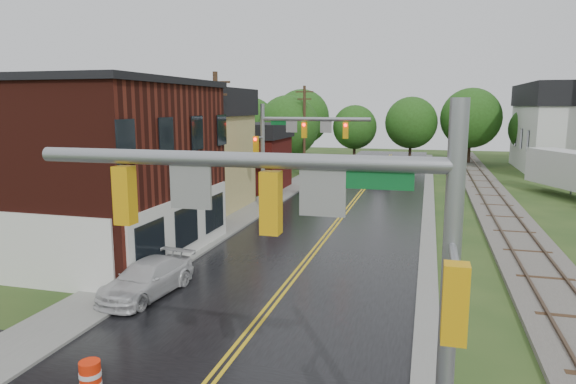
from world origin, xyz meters
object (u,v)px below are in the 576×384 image
at_px(utility_pole_b, 217,146).
at_px(tree_left_b, 140,122).
at_px(suv_dark, 379,175).
at_px(construction_barrel, 91,379).
at_px(pickup_white, 147,279).
at_px(tree_left_c, 223,133).
at_px(tree_left_e, 289,127).
at_px(traffic_signal_far, 293,138).
at_px(tree_left_a, 30,136).
at_px(utility_pole_c, 304,129).
at_px(traffic_signal_near, 315,237).
at_px(brick_building, 52,166).

relative_size(utility_pole_b, tree_left_b, 0.93).
distance_m(suv_dark, construction_barrel, 38.60).
height_order(tree_left_b, pickup_white, tree_left_b).
height_order(tree_left_c, construction_barrel, tree_left_c).
bearing_deg(tree_left_e, traffic_signal_far, -74.11).
height_order(utility_pole_b, pickup_white, utility_pole_b).
distance_m(tree_left_a, suv_dark, 29.47).
distance_m(tree_left_e, construction_barrel, 42.59).
xyz_separation_m(tree_left_b, construction_barrel, (15.28, -27.90, -5.26)).
bearing_deg(pickup_white, utility_pole_b, 106.51).
bearing_deg(utility_pole_c, traffic_signal_far, -78.91).
height_order(traffic_signal_near, tree_left_a, tree_left_a).
xyz_separation_m(utility_pole_c, tree_left_e, (-2.05, 1.90, 0.09)).
relative_size(tree_left_e, pickup_white, 1.83).
distance_m(tree_left_c, construction_barrel, 37.85).
height_order(traffic_signal_near, tree_left_b, tree_left_b).
bearing_deg(traffic_signal_far, construction_barrel, -87.74).
bearing_deg(traffic_signal_far, pickup_white, -94.60).
bearing_deg(construction_barrel, utility_pole_c, 96.05).
xyz_separation_m(suv_dark, construction_barrel, (-3.36, -38.45, -0.19)).
bearing_deg(traffic_signal_near, construction_barrel, 161.67).
height_order(traffic_signal_near, tree_left_c, tree_left_c).
bearing_deg(tree_left_e, construction_barrel, -81.47).
bearing_deg(brick_building, utility_pole_c, 78.91).
relative_size(brick_building, tree_left_a, 1.65).
relative_size(utility_pole_b, tree_left_a, 1.04).
xyz_separation_m(brick_building, tree_left_c, (-1.36, 24.90, 0.36)).
height_order(brick_building, utility_pole_b, utility_pole_b).
distance_m(brick_building, utility_pole_c, 29.56).
distance_m(brick_building, traffic_signal_far, 15.03).
xyz_separation_m(utility_pole_b, tree_left_b, (-11.05, 9.90, 1.00)).
relative_size(utility_pole_c, tree_left_c, 1.18).
height_order(utility_pole_b, tree_left_b, tree_left_b).
bearing_deg(tree_left_a, traffic_signal_near, -40.47).
bearing_deg(utility_pole_b, traffic_signal_far, 56.32).
bearing_deg(suv_dark, pickup_white, -107.21).
height_order(traffic_signal_near, construction_barrel, traffic_signal_near).
bearing_deg(traffic_signal_far, utility_pole_b, -123.68).
height_order(tree_left_a, suv_dark, tree_left_a).
distance_m(brick_building, tree_left_c, 24.94).
relative_size(traffic_signal_near, utility_pole_b, 0.82).
bearing_deg(tree_left_c, traffic_signal_far, -51.18).
xyz_separation_m(brick_building, traffic_signal_far, (9.01, 12.00, 0.82)).
bearing_deg(tree_left_b, construction_barrel, -61.28).
relative_size(brick_building, tree_left_b, 1.48).
height_order(tree_left_e, suv_dark, tree_left_e).
xyz_separation_m(utility_pole_b, suv_dark, (7.60, 20.45, -4.07)).
bearing_deg(utility_pole_b, construction_barrel, -76.75).
relative_size(traffic_signal_far, pickup_white, 1.64).
height_order(traffic_signal_far, suv_dark, traffic_signal_far).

